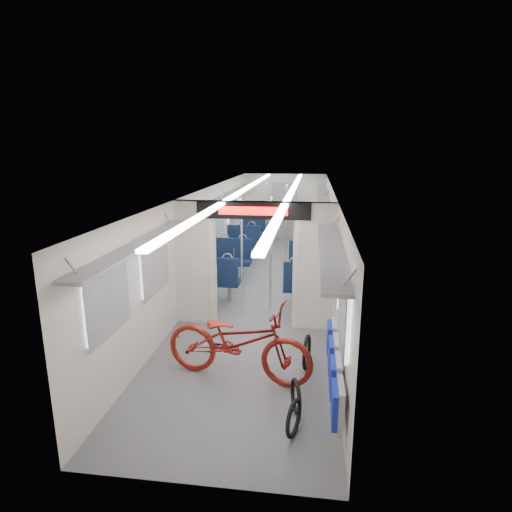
# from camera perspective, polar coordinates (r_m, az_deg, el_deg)

# --- Properties ---
(carriage) EXTENTS (12.00, 12.02, 2.31)m
(carriage) POSITION_cam_1_polar(r_m,az_deg,el_deg) (9.35, 1.20, 3.73)
(carriage) COLOR #515456
(carriage) RESTS_ON ground
(bicycle) EXTENTS (2.26, 1.13, 1.13)m
(bicycle) POSITION_cam_1_polar(r_m,az_deg,el_deg) (6.13, -2.38, -11.31)
(bicycle) COLOR maroon
(bicycle) RESTS_ON ground
(flip_bench) EXTENTS (0.12, 2.08, 0.48)m
(flip_bench) POSITION_cam_1_polar(r_m,az_deg,el_deg) (5.56, 10.40, -14.27)
(flip_bench) COLOR gray
(flip_bench) RESTS_ON carriage
(bike_hoop_a) EXTENTS (0.18, 0.45, 0.45)m
(bike_hoop_a) POSITION_cam_1_polar(r_m,az_deg,el_deg) (5.24, 5.05, -20.95)
(bike_hoop_a) COLOR black
(bike_hoop_a) RESTS_ON ground
(bike_hoop_b) EXTENTS (0.17, 0.45, 0.45)m
(bike_hoop_b) POSITION_cam_1_polar(r_m,az_deg,el_deg) (5.61, 5.33, -18.32)
(bike_hoop_b) COLOR black
(bike_hoop_b) RESTS_ON ground
(bike_hoop_c) EXTENTS (0.13, 0.53, 0.53)m
(bike_hoop_c) POSITION_cam_1_polar(r_m,az_deg,el_deg) (6.55, 6.78, -12.82)
(bike_hoop_c) COLOR black
(bike_hoop_c) RESTS_ON ground
(seat_bay_near_left) EXTENTS (0.91, 2.06, 1.10)m
(seat_bay_near_left) POSITION_cam_1_polar(r_m,az_deg,el_deg) (9.97, -4.00, -1.29)
(seat_bay_near_left) COLOR #0B1732
(seat_bay_near_left) RESTS_ON ground
(seat_bay_near_right) EXTENTS (0.91, 2.09, 1.10)m
(seat_bay_near_right) POSITION_cam_1_polar(r_m,az_deg,el_deg) (9.63, 6.79, -1.91)
(seat_bay_near_right) COLOR #0B1732
(seat_bay_near_right) RESTS_ON ground
(seat_bay_far_left) EXTENTS (0.95, 2.25, 1.15)m
(seat_bay_far_left) POSITION_cam_1_polar(r_m,az_deg,el_deg) (13.46, -0.90, 2.95)
(seat_bay_far_left) COLOR #0B1732
(seat_bay_far_left) RESTS_ON ground
(seat_bay_far_right) EXTENTS (0.88, 1.95, 1.06)m
(seat_bay_far_right) POSITION_cam_1_polar(r_m,az_deg,el_deg) (13.18, 7.08, 2.43)
(seat_bay_far_right) COLOR #0B1732
(seat_bay_far_right) RESTS_ON ground
(stanchion_near_left) EXTENTS (0.04, 0.04, 2.30)m
(stanchion_near_left) POSITION_cam_1_polar(r_m,az_deg,el_deg) (8.12, -1.89, -0.45)
(stanchion_near_left) COLOR silver
(stanchion_near_left) RESTS_ON ground
(stanchion_near_right) EXTENTS (0.04, 0.04, 2.30)m
(stanchion_near_right) POSITION_cam_1_polar(r_m,az_deg,el_deg) (8.41, 1.96, 0.07)
(stanchion_near_right) COLOR silver
(stanchion_near_right) RESTS_ON ground
(stanchion_far_left) EXTENTS (0.04, 0.04, 2.30)m
(stanchion_far_left) POSITION_cam_1_polar(r_m,az_deg,el_deg) (11.74, 1.39, 4.16)
(stanchion_far_left) COLOR silver
(stanchion_far_left) RESTS_ON ground
(stanchion_far_right) EXTENTS (0.04, 0.04, 2.30)m
(stanchion_far_right) POSITION_cam_1_polar(r_m,az_deg,el_deg) (11.14, 4.01, 3.59)
(stanchion_far_right) COLOR silver
(stanchion_far_right) RESTS_ON ground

